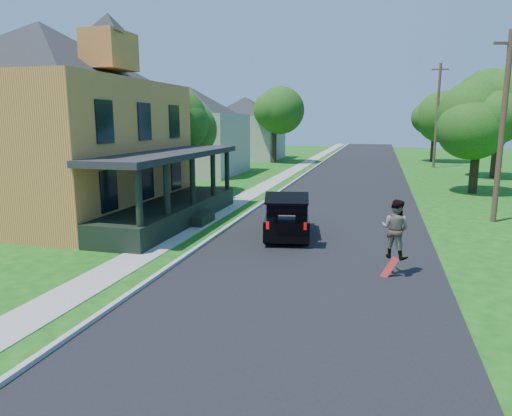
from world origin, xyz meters
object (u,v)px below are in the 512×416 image
(skateboarder, at_px, (395,229))
(black_suv, at_px, (287,217))
(utility_pole_near, at_px, (503,126))
(tree_right_near, at_px, (478,118))

(skateboarder, bearing_deg, black_suv, -19.53)
(black_suv, relative_size, skateboarder, 2.60)
(skateboarder, height_order, utility_pole_near, utility_pole_near)
(tree_right_near, bearing_deg, black_suv, -123.34)
(black_suv, xyz_separation_m, tree_right_near, (9.01, 13.69, 3.84))
(tree_right_near, xyz_separation_m, utility_pole_near, (-0.61, -8.79, -0.38))
(skateboarder, distance_m, tree_right_near, 18.47)
(skateboarder, bearing_deg, tree_right_near, -81.80)
(skateboarder, relative_size, tree_right_near, 0.25)
(skateboarder, xyz_separation_m, utility_pole_near, (4.50, 8.67, 2.82))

